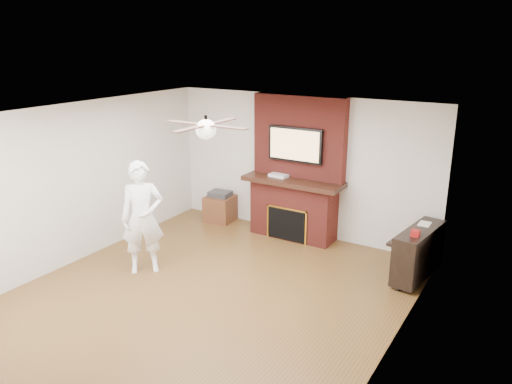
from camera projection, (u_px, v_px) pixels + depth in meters
The scene contains 12 objects.
room_shell at pixel (208, 210), 6.60m from camera, with size 5.36×5.86×2.86m.
fireplace at pixel (295, 182), 8.75m from camera, with size 1.78×0.64×2.50m.
tv at pixel (295, 145), 8.51m from camera, with size 1.00×0.08×0.60m.
ceiling_fan at pixel (206, 129), 6.27m from camera, with size 1.21×1.21×0.31m.
person at pixel (142, 218), 7.43m from camera, with size 0.63×0.42×1.72m, color white.
side_table at pixel (220, 207), 9.70m from camera, with size 0.56×0.56×0.59m.
piano at pixel (418, 252), 7.33m from camera, with size 0.59×1.22×0.86m.
cable_box at pixel (279, 175), 8.78m from camera, with size 0.33×0.19×0.05m, color silver.
candle_orange at pixel (283, 235), 8.89m from camera, with size 0.07×0.07×0.10m, color #EA441B.
candle_green at pixel (289, 237), 8.83m from camera, with size 0.07×0.07×0.09m, color #3C7E32.
candle_cream at pixel (297, 238), 8.77m from camera, with size 0.08×0.08×0.10m, color beige.
candle_blue at pixel (297, 240), 8.75m from camera, with size 0.05×0.05×0.08m, color #386AA9.
Camera 1 is at (3.77, -4.99, 3.43)m, focal length 35.00 mm.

